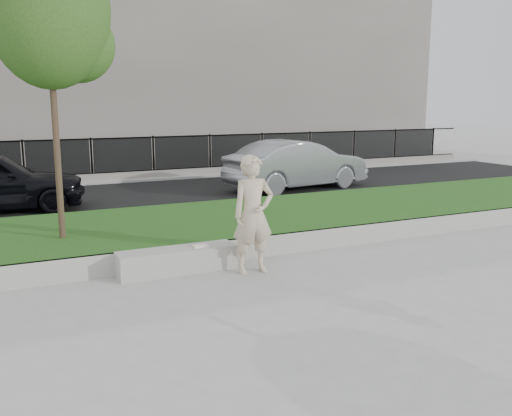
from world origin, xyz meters
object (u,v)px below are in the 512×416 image
young_tree (53,15)px  book (201,246)px  man (253,215)px  car_silver (297,165)px  stone_bench (177,260)px

young_tree → book: bearing=-42.8°
man → young_tree: bearing=141.3°
young_tree → man: bearing=-40.2°
book → car_silver: bearing=50.0°
stone_bench → man: (1.18, -0.55, 0.80)m
man → car_silver: size_ratio=0.42×
stone_bench → car_silver: 9.40m
man → young_tree: young_tree is taller
car_silver → stone_bench: bearing=128.8°
stone_bench → car_silver: car_silver is taller
book → car_silver: 9.16m
stone_bench → young_tree: (-1.57, 1.77, 4.15)m
man → car_silver: man is taller
stone_bench → young_tree: 4.78m
man → car_silver: bearing=57.2°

